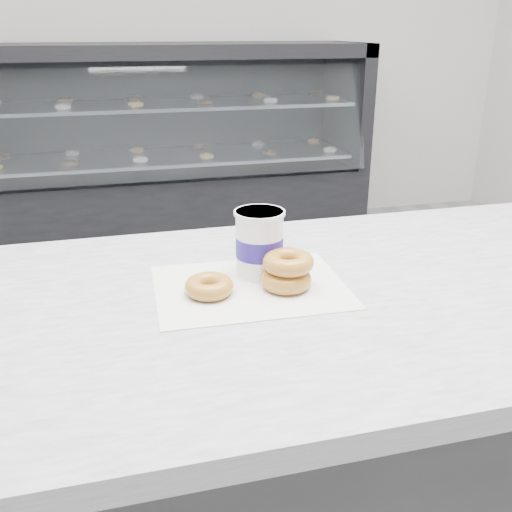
# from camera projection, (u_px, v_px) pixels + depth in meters

# --- Properties ---
(ground) EXTENTS (5.00, 5.00, 0.00)m
(ground) POSITION_uv_depth(u_px,v_px,m) (255.00, 458.00, 1.90)
(ground) COLOR #949497
(ground) RESTS_ON ground
(counter) EXTENTS (3.06, 0.76, 0.90)m
(counter) POSITION_uv_depth(u_px,v_px,m) (327.00, 480.00, 1.20)
(counter) COLOR #333335
(counter) RESTS_ON ground
(display_case) EXTENTS (2.40, 0.74, 1.25)m
(display_case) POSITION_uv_depth(u_px,v_px,m) (172.00, 170.00, 3.62)
(display_case) COLOR black
(display_case) RESTS_ON ground
(wax_paper) EXTENTS (0.35, 0.27, 0.00)m
(wax_paper) POSITION_uv_depth(u_px,v_px,m) (250.00, 287.00, 1.03)
(wax_paper) COLOR silver
(wax_paper) RESTS_ON counter
(donut_single) EXTENTS (0.11, 0.11, 0.03)m
(donut_single) POSITION_uv_depth(u_px,v_px,m) (209.00, 286.00, 0.99)
(donut_single) COLOR #C47A36
(donut_single) RESTS_ON wax_paper
(donut_stack) EXTENTS (0.12, 0.12, 0.06)m
(donut_stack) POSITION_uv_depth(u_px,v_px,m) (287.00, 271.00, 1.01)
(donut_stack) COLOR #C47A36
(donut_stack) RESTS_ON wax_paper
(coffee_cup) EXTENTS (0.11, 0.11, 0.13)m
(coffee_cup) POSITION_uv_depth(u_px,v_px,m) (259.00, 243.00, 1.06)
(coffee_cup) COLOR white
(coffee_cup) RESTS_ON counter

